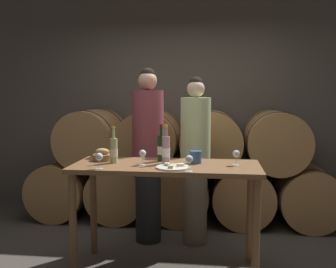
# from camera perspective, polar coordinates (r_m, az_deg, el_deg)

# --- Properties ---
(stone_wall_back) EXTENTS (10.00, 0.12, 3.20)m
(stone_wall_back) POSITION_cam_1_polar(r_m,az_deg,el_deg) (5.35, 2.49, 6.41)
(stone_wall_back) COLOR #60594F
(stone_wall_back) RESTS_ON ground_plane
(barrel_stack) EXTENTS (3.72, 0.91, 1.36)m
(barrel_stack) POSITION_cam_1_polar(r_m,az_deg,el_deg) (4.87, 1.90, -4.93)
(barrel_stack) COLOR #A87A47
(barrel_stack) RESTS_ON ground_plane
(tasting_table) EXTENTS (1.62, 0.67, 0.95)m
(tasting_table) POSITION_cam_1_polar(r_m,az_deg,el_deg) (3.44, -0.28, -6.75)
(tasting_table) COLOR brown
(tasting_table) RESTS_ON ground_plane
(person_left) EXTENTS (0.33, 0.33, 1.82)m
(person_left) POSITION_cam_1_polar(r_m,az_deg,el_deg) (4.09, -2.92, -2.84)
(person_left) COLOR #232326
(person_left) RESTS_ON ground_plane
(person_right) EXTENTS (0.31, 0.31, 1.73)m
(person_right) POSITION_cam_1_polar(r_m,az_deg,el_deg) (4.04, 3.98, -3.65)
(person_right) COLOR #756651
(person_right) RESTS_ON ground_plane
(wine_bottle_red) EXTENTS (0.07, 0.07, 0.34)m
(wine_bottle_red) POSITION_cam_1_polar(r_m,az_deg,el_deg) (3.55, -0.98, -2.01)
(wine_bottle_red) COLOR #193819
(wine_bottle_red) RESTS_ON tasting_table
(wine_bottle_white) EXTENTS (0.07, 0.07, 0.32)m
(wine_bottle_white) POSITION_cam_1_polar(r_m,az_deg,el_deg) (3.49, -7.88, -2.34)
(wine_bottle_white) COLOR #ADBC7F
(wine_bottle_white) RESTS_ON tasting_table
(wine_bottle_rose) EXTENTS (0.07, 0.07, 0.34)m
(wine_bottle_rose) POSITION_cam_1_polar(r_m,az_deg,el_deg) (3.42, -0.30, -2.30)
(wine_bottle_rose) COLOR #BC8E93
(wine_bottle_rose) RESTS_ON tasting_table
(blue_crock) EXTENTS (0.11, 0.11, 0.11)m
(blue_crock) POSITION_cam_1_polar(r_m,az_deg,el_deg) (3.45, 4.04, -3.27)
(blue_crock) COLOR #335693
(blue_crock) RESTS_ON tasting_table
(bread_basket) EXTENTS (0.18, 0.18, 0.11)m
(bread_basket) POSITION_cam_1_polar(r_m,az_deg,el_deg) (3.63, -9.50, -3.15)
(bread_basket) COLOR olive
(bread_basket) RESTS_ON tasting_table
(cheese_plate) EXTENTS (0.28, 0.28, 0.04)m
(cheese_plate) POSITION_cam_1_polar(r_m,az_deg,el_deg) (3.23, 0.74, -4.83)
(cheese_plate) COLOR white
(cheese_plate) RESTS_ON tasting_table
(wine_glass_far_left) EXTENTS (0.06, 0.06, 0.13)m
(wine_glass_far_left) POSITION_cam_1_polar(r_m,az_deg,el_deg) (3.24, -9.97, -3.37)
(wine_glass_far_left) COLOR white
(wine_glass_far_left) RESTS_ON tasting_table
(wine_glass_left) EXTENTS (0.06, 0.06, 0.13)m
(wine_glass_left) POSITION_cam_1_polar(r_m,az_deg,el_deg) (3.37, -3.71, -2.93)
(wine_glass_left) COLOR white
(wine_glass_left) RESTS_ON tasting_table
(wine_glass_center) EXTENTS (0.06, 0.06, 0.13)m
(wine_glass_center) POSITION_cam_1_polar(r_m,az_deg,el_deg) (3.08, 3.08, -3.77)
(wine_glass_center) COLOR white
(wine_glass_center) RESTS_ON tasting_table
(wine_glass_right) EXTENTS (0.06, 0.06, 0.13)m
(wine_glass_right) POSITION_cam_1_polar(r_m,az_deg,el_deg) (3.39, 9.87, -2.94)
(wine_glass_right) COLOR white
(wine_glass_right) RESTS_ON tasting_table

